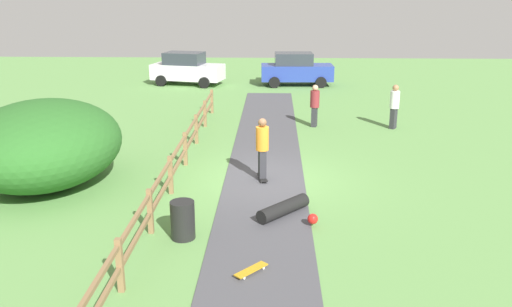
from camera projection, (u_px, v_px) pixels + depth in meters
The scene contains 12 objects.
ground_plane at pixel (264, 179), 16.38m from camera, with size 60.00×60.00×0.00m, color #60934C.
asphalt_path at pixel (264, 179), 16.38m from camera, with size 2.40×28.00×0.02m, color #47474C.
wooden_fence at pixel (178, 157), 16.27m from camera, with size 0.12×18.12×1.10m.
bush_large at pixel (44, 144), 15.61m from camera, with size 4.35×5.22×2.48m, color #286023.
trash_bin at pixel (183, 220), 12.39m from camera, with size 0.56×0.56×0.90m, color black.
skater_riding at pixel (262, 146), 15.97m from camera, with size 0.45×0.82×1.89m.
skater_fallen at pixel (286, 209), 13.64m from camera, with size 1.51×1.49×0.36m.
skateboard_loose at pixel (251, 270), 10.92m from camera, with size 0.68×0.73×0.08m.
bystander_white at pixel (394, 104), 22.03m from camera, with size 0.53×0.53×1.82m.
bystander_maroon at pixel (315, 104), 22.35m from camera, with size 0.47×0.47×1.76m.
parked_car_blue at pixel (296, 69), 31.99m from camera, with size 4.26×2.11×1.92m.
parked_car_white at pixel (187, 69), 32.21m from camera, with size 4.47×2.68×1.92m.
Camera 1 is at (0.27, -15.44, 5.53)m, focal length 37.98 mm.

